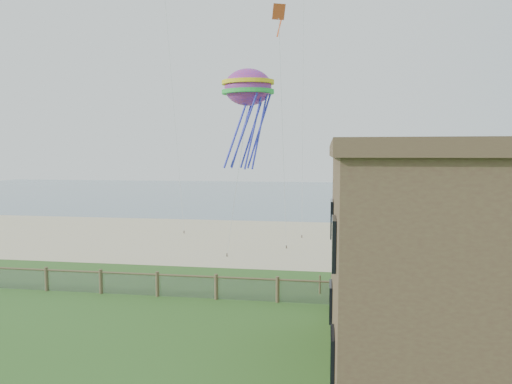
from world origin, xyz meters
TOP-DOWN VIEW (x-y plane):
  - ground at (0.00, 0.00)m, footprint 160.00×160.00m
  - sand_beach at (0.00, 22.00)m, footprint 72.00×20.00m
  - ocean at (0.00, 66.00)m, footprint 160.00×68.00m
  - chainlink_fence at (0.00, 6.00)m, footprint 36.20×0.20m
  - motel_deck at (13.00, 5.00)m, footprint 15.00×2.00m
  - picnic_table at (7.43, 0.61)m, footprint 2.18×1.87m
  - octopus_kite at (0.53, 12.12)m, footprint 3.60×2.90m
  - kite_red at (2.12, 14.44)m, footprint 1.39×1.62m

SIDE VIEW (x-z plane):
  - ground at x=0.00m, z-range 0.00..0.00m
  - ocean at x=0.00m, z-range -0.01..0.01m
  - sand_beach at x=0.00m, z-range -0.01..0.01m
  - motel_deck at x=13.00m, z-range 0.00..0.50m
  - picnic_table at x=7.43m, z-range 0.00..0.79m
  - chainlink_fence at x=0.00m, z-range -0.07..1.18m
  - octopus_kite at x=0.53m, z-range 6.09..12.65m
  - kite_red at x=2.12m, z-range 14.77..16.62m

